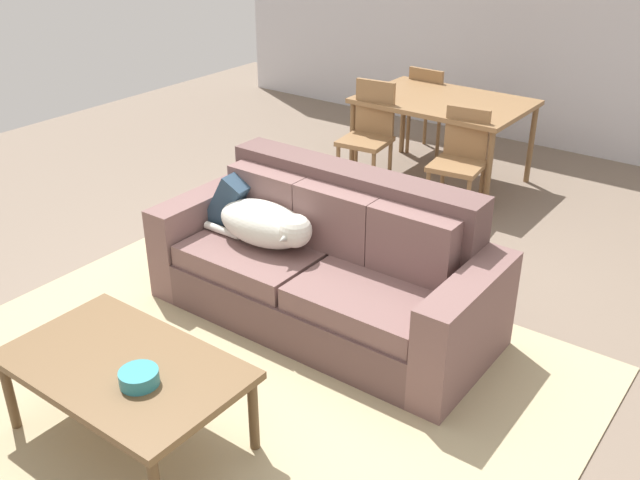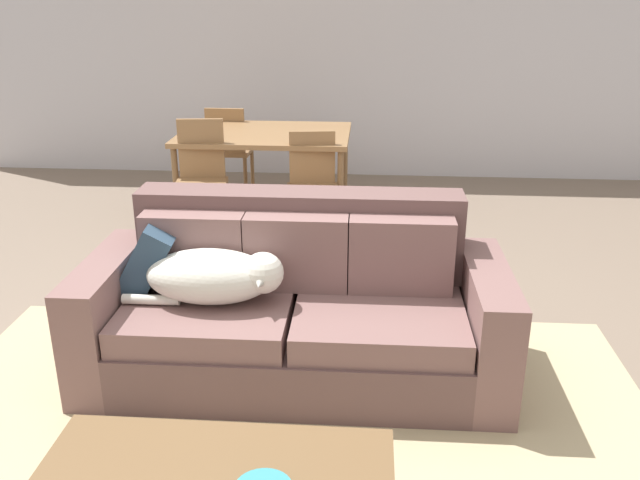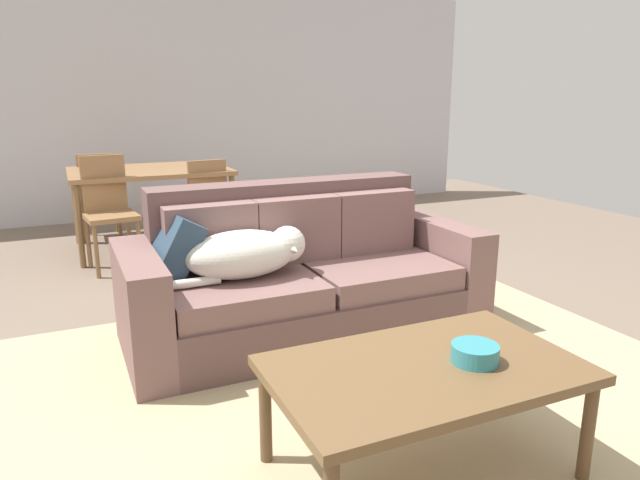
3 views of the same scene
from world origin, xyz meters
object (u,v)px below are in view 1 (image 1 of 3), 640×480
dining_chair_near_right (460,157)px  dining_chair_far_left (430,106)px  dog_on_left_cushion (267,225)px  dining_table (444,106)px  throw_pillow_by_left_arm (238,197)px  coffee_table (124,371)px  couch (328,268)px  bowl_on_coffee_table (139,377)px  dining_chair_near_left (369,131)px

dining_chair_near_right → dining_chair_far_left: 1.42m
dog_on_left_cushion → dining_table: size_ratio=0.56×
throw_pillow_by_left_arm → coffee_table: throw_pillow_by_left_arm is taller
couch → dining_table: (-0.53, 2.46, 0.35)m
dining_chair_far_left → throw_pillow_by_left_arm: bearing=94.9°
coffee_table → couch: bearing=85.7°
bowl_on_coffee_table → dining_chair_near_right: dining_chair_near_right is taller
couch → dining_chair_near_left: bearing=116.2°
couch → throw_pillow_by_left_arm: couch is taller
throw_pillow_by_left_arm → dining_chair_near_right: 2.00m
couch → dining_chair_far_left: size_ratio=2.45×
dining_table → couch: bearing=-77.9°
dog_on_left_cushion → bowl_on_coffee_table: dog_on_left_cushion is taller
couch → throw_pillow_by_left_arm: bearing=176.5°
throw_pillow_by_left_arm → couch: bearing=-3.2°
couch → dining_chair_near_left: size_ratio=2.27×
coffee_table → dining_chair_far_left: dining_chair_far_left is taller
throw_pillow_by_left_arm → dining_table: size_ratio=0.26×
dining_table → dining_chair_near_right: (0.46, -0.55, -0.21)m
throw_pillow_by_left_arm → dining_chair_far_left: size_ratio=0.43×
bowl_on_coffee_table → dining_table: size_ratio=0.13×
dining_chair_near_right → dining_chair_far_left: bearing=121.5°
couch → coffee_table: size_ratio=1.84×
dining_chair_near_left → bowl_on_coffee_table: bearing=-80.5°
coffee_table → dining_chair_near_right: dining_chair_near_right is taller
coffee_table → dining_chair_near_right: 3.40m
couch → bowl_on_coffee_table: bearing=-87.6°
dog_on_left_cushion → dining_chair_far_left: dining_chair_far_left is taller
couch → dining_chair_near_right: couch is taller
bowl_on_coffee_table → dining_table: bearing=98.5°
dining_chair_far_left → bowl_on_coffee_table: bearing=103.9°
dining_table → dining_chair_near_left: 0.71m
throw_pillow_by_left_arm → bowl_on_coffee_table: size_ratio=2.07×
dining_chair_near_right → throw_pillow_by_left_arm: bearing=-117.6°
bowl_on_coffee_table → throw_pillow_by_left_arm: bearing=118.0°
bowl_on_coffee_table → dining_table: (-0.60, 4.00, 0.20)m
couch → coffee_table: bearing=-94.6°
coffee_table → dining_chair_near_left: bearing=103.9°
throw_pillow_by_left_arm → dining_chair_near_left: 1.89m
coffee_table → throw_pillow_by_left_arm: bearing=113.2°
dog_on_left_cushion → dining_chair_near_left: 2.12m
dining_table → coffee_table: bearing=-84.0°
couch → dog_on_left_cushion: size_ratio=2.67×
dog_on_left_cushion → dining_chair_far_left: size_ratio=0.92×
throw_pillow_by_left_arm → dining_chair_near_right: bearing=69.6°
coffee_table → dining_chair_near_left: size_ratio=1.23×
coffee_table → dining_table: bearing=96.0°
couch → coffee_table: 1.49m
bowl_on_coffee_table → coffee_table: bearing=163.5°
dining_table → dining_chair_far_left: (-0.44, 0.56, -0.20)m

